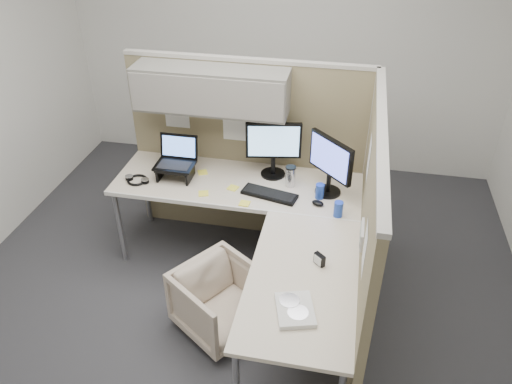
% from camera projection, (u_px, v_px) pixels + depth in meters
% --- Properties ---
extents(ground, '(4.50, 4.50, 0.00)m').
position_uv_depth(ground, '(237.00, 297.00, 3.94)').
color(ground, '#2F2F33').
rests_on(ground, ground).
extents(partition_back, '(2.00, 0.36, 1.63)m').
position_uv_depth(partition_back, '(232.00, 124.00, 4.05)').
color(partition_back, '#877A58').
rests_on(partition_back, ground).
extents(partition_right, '(0.07, 2.03, 1.63)m').
position_uv_depth(partition_right, '(365.00, 235.00, 3.29)').
color(partition_right, '#877A58').
rests_on(partition_right, ground).
extents(desk, '(2.00, 1.98, 0.73)m').
position_uv_depth(desk, '(256.00, 220.00, 3.65)').
color(desk, beige).
rests_on(desk, ground).
extents(office_chair, '(0.74, 0.74, 0.56)m').
position_uv_depth(office_chair, '(220.00, 298.00, 3.55)').
color(office_chair, beige).
rests_on(office_chair, ground).
extents(monitor_left, '(0.44, 0.20, 0.47)m').
position_uv_depth(monitor_left, '(274.00, 145.00, 3.94)').
color(monitor_left, black).
rests_on(monitor_left, desk).
extents(monitor_right, '(0.34, 0.34, 0.47)m').
position_uv_depth(monitor_right, '(330.00, 162.00, 3.72)').
color(monitor_right, black).
rests_on(monitor_right, desk).
extents(laptop_station, '(0.31, 0.27, 0.33)m').
position_uv_depth(laptop_station, '(176.00, 163.00, 4.01)').
color(laptop_station, black).
rests_on(laptop_station, desk).
extents(keyboard, '(0.45, 0.23, 0.02)m').
position_uv_depth(keyboard, '(269.00, 194.00, 3.83)').
color(keyboard, black).
rests_on(keyboard, desk).
extents(mouse, '(0.11, 0.09, 0.03)m').
position_uv_depth(mouse, '(318.00, 203.00, 3.72)').
color(mouse, black).
rests_on(mouse, desk).
extents(travel_mug, '(0.08, 0.08, 0.17)m').
position_uv_depth(travel_mug, '(291.00, 176.00, 3.91)').
color(travel_mug, silver).
rests_on(travel_mug, desk).
extents(soda_can_green, '(0.07, 0.07, 0.12)m').
position_uv_depth(soda_can_green, '(338.00, 209.00, 3.58)').
color(soda_can_green, '#1E3FA5').
rests_on(soda_can_green, desk).
extents(soda_can_silver, '(0.07, 0.07, 0.12)m').
position_uv_depth(soda_can_silver, '(320.00, 191.00, 3.78)').
color(soda_can_silver, '#1E3FA5').
rests_on(soda_can_silver, desk).
extents(sticky_note_b, '(0.08, 0.08, 0.01)m').
position_uv_depth(sticky_note_b, '(245.00, 203.00, 3.74)').
color(sticky_note_b, '#FEF243').
rests_on(sticky_note_b, desk).
extents(sticky_note_d, '(0.10, 0.10, 0.01)m').
position_uv_depth(sticky_note_d, '(233.00, 188.00, 3.92)').
color(sticky_note_d, '#FEF243').
rests_on(sticky_note_d, desk).
extents(sticky_note_a, '(0.10, 0.10, 0.01)m').
position_uv_depth(sticky_note_a, '(203.00, 193.00, 3.86)').
color(sticky_note_a, '#FEF243').
rests_on(sticky_note_a, desk).
extents(sticky_note_c, '(0.10, 0.10, 0.01)m').
position_uv_depth(sticky_note_c, '(203.00, 172.00, 4.12)').
color(sticky_note_c, '#FEF243').
rests_on(sticky_note_c, desk).
extents(headphones, '(0.21, 0.19, 0.03)m').
position_uv_depth(headphones, '(137.00, 180.00, 4.00)').
color(headphones, black).
rests_on(headphones, desk).
extents(paper_stack, '(0.27, 0.31, 0.03)m').
position_uv_depth(paper_stack, '(295.00, 310.00, 2.84)').
color(paper_stack, white).
rests_on(paper_stack, desk).
extents(desk_clock, '(0.08, 0.08, 0.08)m').
position_uv_depth(desk_clock, '(319.00, 259.00, 3.16)').
color(desk_clock, black).
rests_on(desk_clock, desk).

